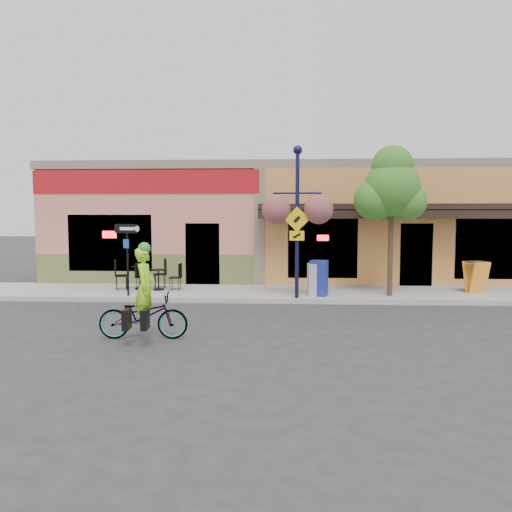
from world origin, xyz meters
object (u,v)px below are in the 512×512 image
Objects in this scene: cyclist_rider at (145,299)px; newspaper_box_blue at (319,278)px; street_tree at (391,220)px; newspaper_box_grey at (316,280)px; bicycle at (143,316)px; one_way_sign at (128,260)px; building at (287,223)px; lamp_post at (297,222)px.

cyclist_rider is 1.55× the size of newspaper_box_blue.
newspaper_box_grey is at bearing -176.66° from street_tree.
cyclist_rider is (0.05, 0.00, 0.35)m from bicycle.
bicycle is 1.73× the size of newspaper_box_blue.
newspaper_box_grey is (-0.09, 0.00, -0.05)m from newspaper_box_blue.
newspaper_box_grey is (3.92, 4.88, 0.15)m from bicycle.
one_way_sign is 0.48× the size of street_tree.
street_tree is at bearing 24.70° from one_way_sign.
lamp_post is (0.23, -6.85, 0.12)m from building.
street_tree is at bearing -3.14° from newspaper_box_grey.
cyclist_rider is at bearing -105.16° from building.
one_way_sign is at bearing 18.43° from cyclist_rider.
lamp_post is 2.89m from street_tree.
one_way_sign is at bearing 176.43° from newspaper_box_grey.
building is 6.65m from newspaper_box_blue.
newspaper_box_blue is 1.10× the size of newspaper_box_grey.
one_way_sign is 2.22× the size of newspaper_box_grey.
building is 6.85m from lamp_post.
newspaper_box_blue is (3.96, 4.87, -0.15)m from cyclist_rider.
lamp_post is (3.28, 4.42, 1.54)m from cyclist_rider.
newspaper_box_grey is (5.67, 0.29, -0.60)m from one_way_sign.
street_tree reaches higher than one_way_sign.
cyclist_rider is at bearing -122.26° from lamp_post.
newspaper_box_grey is (0.81, -6.39, -1.61)m from building.
cyclist_rider is (-3.05, -11.27, -1.41)m from building.
newspaper_box_blue is (0.90, -6.40, -1.56)m from building.
lamp_post is 5.22m from one_way_sign.
one_way_sign is at bearing -157.88° from newspaper_box_blue.
newspaper_box_grey is 0.21× the size of street_tree.
building is 18.60× the size of newspaper_box_grey.
bicycle is 0.42× the size of lamp_post.
street_tree is (2.83, 0.59, 0.06)m from lamp_post.
one_way_sign reaches higher than newspaper_box_blue.
street_tree reaches higher than newspaper_box_blue.
one_way_sign is at bearing 17.89° from bicycle.
newspaper_box_grey is 2.87m from street_tree.
one_way_sign is 5.71m from newspaper_box_grey.
street_tree is at bearing 16.08° from lamp_post.
bicycle is 1.90× the size of newspaper_box_grey.
cyclist_rider is 4.95m from one_way_sign.
newspaper_box_blue is at bearing -176.42° from street_tree.
lamp_post reaches higher than cyclist_rider.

